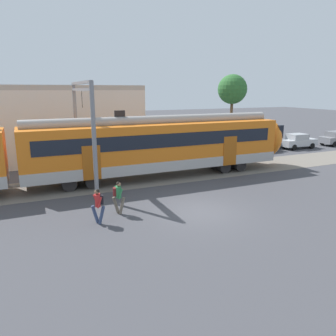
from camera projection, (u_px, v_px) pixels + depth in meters
ground_plane at (199, 212)px, 16.61m from camera, size 160.00×160.00×0.00m
commuter_train at (26, 155)px, 19.49m from camera, size 38.05×3.07×4.73m
pedestrian_red at (98, 203)px, 14.93m from camera, size 0.62×0.60×1.67m
pedestrian_green at (118, 195)px, 16.13m from camera, size 0.62×0.59×1.67m
parked_car_black at (260, 144)px, 32.78m from camera, size 4.01×1.79×1.54m
parked_car_silver at (298, 141)px, 34.45m from camera, size 4.01×1.77×1.54m
parked_car_grey at (336, 138)px, 36.54m from camera, size 4.04×1.83×1.54m
catenary_gantry at (83, 118)px, 20.38m from camera, size 0.24×6.64×6.53m
background_building at (34, 125)px, 27.12m from camera, size 17.90×5.00×9.20m
street_tree_right at (232, 90)px, 37.16m from camera, size 3.32×3.32×7.76m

